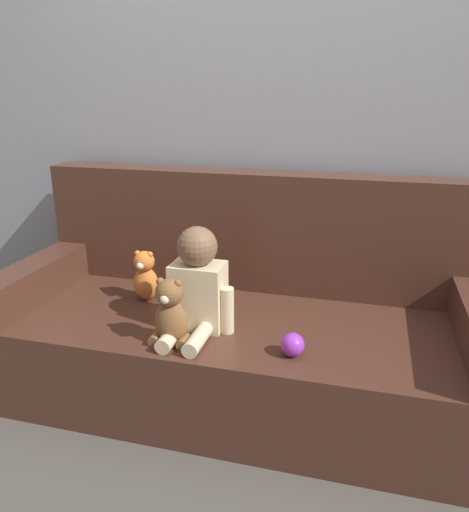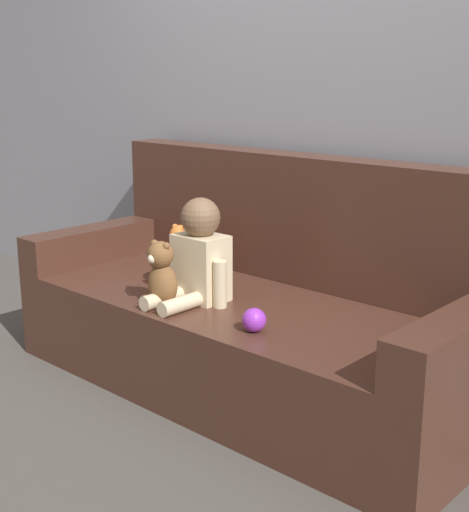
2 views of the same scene
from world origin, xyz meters
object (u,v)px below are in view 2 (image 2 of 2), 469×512
(person_baby, at_px, (198,258))
(toy_ball, at_px, (254,320))
(couch, at_px, (259,312))
(plush_toy_side, at_px, (181,250))
(teddy_bear_brown, at_px, (162,276))

(person_baby, height_order, toy_ball, person_baby)
(toy_ball, bearing_deg, couch, 128.44)
(couch, xyz_separation_m, toy_ball, (0.29, -0.36, 0.13))
(plush_toy_side, distance_m, toy_ball, 0.82)
(plush_toy_side, bearing_deg, teddy_bear_brown, -52.91)
(couch, xyz_separation_m, plush_toy_side, (-0.46, -0.03, 0.21))
(teddy_bear_brown, xyz_separation_m, plush_toy_side, (-0.27, 0.36, -0.01))
(person_baby, bearing_deg, plush_toy_side, 147.46)
(person_baby, distance_m, toy_ball, 0.46)
(couch, relative_size, person_baby, 4.89)
(teddy_bear_brown, bearing_deg, toy_ball, 3.49)
(teddy_bear_brown, bearing_deg, couch, 64.74)
(person_baby, xyz_separation_m, toy_ball, (0.42, -0.12, -0.14))
(person_baby, xyz_separation_m, teddy_bear_brown, (-0.05, -0.15, -0.06))
(person_baby, bearing_deg, couch, 61.38)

